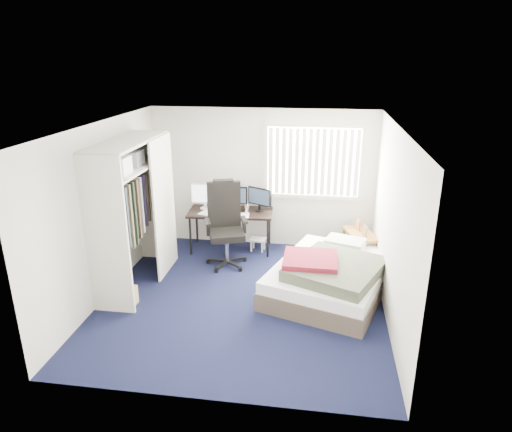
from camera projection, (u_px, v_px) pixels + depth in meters
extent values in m
plane|color=black|center=(243.00, 298.00, 6.66)|extent=(4.20, 4.20, 0.00)
plane|color=silver|center=(262.00, 179.00, 8.20)|extent=(4.00, 0.00, 4.00)
plane|color=silver|center=(203.00, 292.00, 4.28)|extent=(4.00, 0.00, 4.00)
plane|color=silver|center=(104.00, 211.00, 6.51)|extent=(0.00, 4.20, 4.20)
plane|color=silver|center=(392.00, 225.00, 5.97)|extent=(0.00, 4.20, 4.20)
plane|color=white|center=(241.00, 126.00, 5.82)|extent=(4.20, 4.20, 0.00)
cube|color=white|center=(313.00, 161.00, 7.94)|extent=(1.60, 0.02, 1.20)
cube|color=beige|center=(315.00, 125.00, 7.70)|extent=(1.72, 0.06, 0.06)
cube|color=beige|center=(312.00, 197.00, 8.12)|extent=(1.72, 0.06, 0.06)
cube|color=white|center=(313.00, 162.00, 7.88)|extent=(1.60, 0.04, 1.16)
cube|color=beige|center=(106.00, 238.00, 5.96)|extent=(0.60, 0.04, 2.20)
cube|color=beige|center=(155.00, 197.00, 7.64)|extent=(0.60, 0.04, 2.20)
cube|color=beige|center=(127.00, 142.00, 6.43)|extent=(0.60, 1.80, 0.04)
cube|color=beige|center=(129.00, 168.00, 6.56)|extent=(0.56, 1.74, 0.03)
cylinder|color=silver|center=(130.00, 176.00, 6.60)|extent=(0.03, 1.72, 0.03)
cube|color=#26262B|center=(130.00, 207.00, 6.66)|extent=(0.38, 1.10, 0.90)
cube|color=beige|center=(164.00, 207.00, 7.18)|extent=(0.03, 0.90, 2.20)
cube|color=white|center=(115.00, 166.00, 6.10)|extent=(0.38, 0.30, 0.24)
cube|color=gray|center=(130.00, 159.00, 6.57)|extent=(0.34, 0.28, 0.22)
cube|color=black|center=(231.00, 212.00, 8.10)|extent=(1.53, 0.79, 0.04)
cylinder|color=black|center=(190.00, 236.00, 8.01)|extent=(0.04, 0.04, 0.69)
cylinder|color=black|center=(197.00, 225.00, 8.54)|extent=(0.04, 0.04, 0.69)
cylinder|color=black|center=(268.00, 238.00, 7.91)|extent=(0.04, 0.04, 0.69)
cylinder|color=black|center=(269.00, 227.00, 8.45)|extent=(0.04, 0.04, 0.69)
cube|color=white|center=(205.00, 194.00, 8.15)|extent=(0.50, 0.06, 0.36)
cube|color=white|center=(205.00, 194.00, 8.15)|extent=(0.45, 0.04, 0.31)
cube|color=black|center=(234.00, 195.00, 8.12)|extent=(0.48, 0.06, 0.32)
cube|color=#1E2838|center=(234.00, 195.00, 8.12)|extent=(0.43, 0.04, 0.27)
cube|color=black|center=(260.00, 197.00, 8.05)|extent=(0.48, 0.06, 0.32)
cube|color=#1E2838|center=(260.00, 197.00, 8.05)|extent=(0.43, 0.04, 0.27)
cube|color=white|center=(221.00, 212.00, 8.01)|extent=(0.41, 0.17, 0.02)
cube|color=black|center=(238.00, 213.00, 7.99)|extent=(0.07, 0.10, 0.02)
cylinder|color=silver|center=(247.00, 208.00, 8.00)|extent=(0.08, 0.08, 0.16)
cube|color=white|center=(231.00, 211.00, 8.10)|extent=(0.32, 0.30, 0.00)
cube|color=black|center=(227.00, 261.00, 7.70)|extent=(0.85, 0.85, 0.13)
cylinder|color=silver|center=(227.00, 248.00, 7.62)|extent=(0.07, 0.07, 0.44)
cube|color=black|center=(226.00, 234.00, 7.54)|extent=(0.71, 0.71, 0.11)
cube|color=black|center=(224.00, 204.00, 7.62)|extent=(0.56, 0.29, 0.78)
cube|color=black|center=(223.00, 185.00, 7.51)|extent=(0.36, 0.24, 0.18)
cube|color=black|center=(208.00, 222.00, 7.41)|extent=(0.18, 0.32, 0.04)
cube|color=black|center=(244.00, 220.00, 7.51)|extent=(0.18, 0.32, 0.04)
cube|color=white|center=(258.00, 239.00, 8.22)|extent=(0.31, 0.26, 0.03)
cylinder|color=white|center=(251.00, 246.00, 8.22)|extent=(0.03, 0.03, 0.20)
cylinder|color=white|center=(254.00, 243.00, 8.35)|extent=(0.03, 0.03, 0.20)
cylinder|color=white|center=(262.00, 247.00, 8.16)|extent=(0.03, 0.03, 0.20)
cylinder|color=white|center=(264.00, 244.00, 8.30)|extent=(0.03, 0.03, 0.20)
cube|color=brown|center=(360.00, 234.00, 7.67)|extent=(0.62, 0.86, 0.04)
cube|color=brown|center=(359.00, 257.00, 7.41)|extent=(0.05, 0.05, 0.49)
cube|color=brown|center=(343.00, 241.00, 8.06)|extent=(0.05, 0.05, 0.49)
cube|color=brown|center=(376.00, 256.00, 7.47)|extent=(0.05, 0.05, 0.49)
cube|color=brown|center=(360.00, 240.00, 8.11)|extent=(0.05, 0.05, 0.49)
cube|color=brown|center=(365.00, 231.00, 7.47)|extent=(0.06, 0.14, 0.18)
cube|color=brown|center=(358.00, 225.00, 7.74)|extent=(0.06, 0.14, 0.18)
cube|color=#463B32|center=(330.00, 283.00, 6.81)|extent=(2.07, 2.40, 0.26)
cube|color=white|center=(330.00, 271.00, 6.74)|extent=(2.02, 2.34, 0.18)
cube|color=silver|center=(345.00, 243.00, 7.30)|extent=(0.70, 0.57, 0.14)
cube|color=#353729|center=(336.00, 269.00, 6.41)|extent=(1.55, 1.61, 0.18)
cube|color=maroon|center=(310.00, 262.00, 6.45)|extent=(0.75, 0.70, 0.16)
cube|color=tan|center=(122.00, 297.00, 6.43)|extent=(0.37, 0.28, 0.27)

